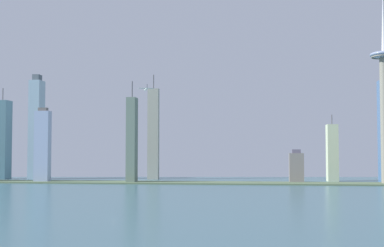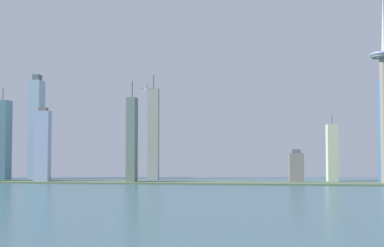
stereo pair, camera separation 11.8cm
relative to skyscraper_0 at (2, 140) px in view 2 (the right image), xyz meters
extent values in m
plane|color=#3F6571|center=(335.13, -506.59, -69.10)|extent=(6000.00, 6000.00, 0.00)
cube|color=#576C4D|center=(335.13, -84.16, -68.10)|extent=(947.30, 58.36, 2.01)
ellipsoid|color=#8996B7|center=(634.42, -77.95, 124.44)|extent=(41.06, 41.06, 10.10)
torus|color=gray|center=(634.42, -77.95, 120.90)|extent=(36.92, 36.92, 2.02)
cone|color=silver|center=(634.42, -77.95, 178.03)|extent=(6.76, 6.76, 97.07)
cube|color=slate|center=(0.00, 0.00, -0.05)|extent=(24.55, 26.31, 138.10)
cylinder|color=#4C4C51|center=(0.00, 0.00, 80.14)|extent=(1.60, 1.60, 22.29)
cube|color=#9A9D8F|center=(266.60, 21.40, 9.99)|extent=(18.85, 13.26, 158.19)
cylinder|color=#4C4C51|center=(266.60, 21.40, 101.48)|extent=(1.60, 1.60, 24.80)
cube|color=#90AFC1|center=(63.39, -1.70, 17.04)|extent=(19.54, 27.53, 172.29)
cube|color=#4D5962|center=(63.39, -1.70, 108.44)|extent=(11.73, 16.52, 10.49)
cube|color=beige|center=(567.70, -5.97, -22.86)|extent=(17.12, 24.81, 92.49)
cylinder|color=#4C4C51|center=(567.70, -5.97, 31.48)|extent=(1.60, 1.60, 16.17)
cube|color=gray|center=(505.46, -59.12, -46.11)|extent=(22.11, 14.03, 45.99)
cube|color=slate|center=(505.46, -59.12, -20.20)|extent=(13.26, 8.42, 5.82)
cube|color=#96A9CC|center=(109.59, -86.51, -12.92)|extent=(22.98, 15.13, 112.36)
cube|color=#5C5754|center=(109.59, -86.51, 45.88)|extent=(13.79, 9.08, 5.24)
cube|color=slate|center=(252.39, -84.27, -2.98)|extent=(14.08, 22.76, 132.25)
cylinder|color=#4C4C51|center=(252.39, -84.27, 76.03)|extent=(1.60, 1.60, 25.76)
cylinder|color=silver|center=(277.25, -97.88, 74.74)|extent=(10.52, 24.15, 2.51)
sphere|color=silver|center=(273.18, -86.21, 74.74)|extent=(2.51, 2.51, 2.51)
cube|color=silver|center=(277.25, -97.88, 75.87)|extent=(24.58, 11.43, 0.50)
cube|color=silver|center=(280.67, -107.67, 75.12)|extent=(9.00, 5.13, 0.40)
cube|color=#2D333D|center=(280.67, -107.67, 78.50)|extent=(1.26, 2.43, 5.00)
camera|label=1|loc=(435.45, -887.92, -18.37)|focal=49.46mm
camera|label=2|loc=(435.56, -887.91, -18.37)|focal=49.46mm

